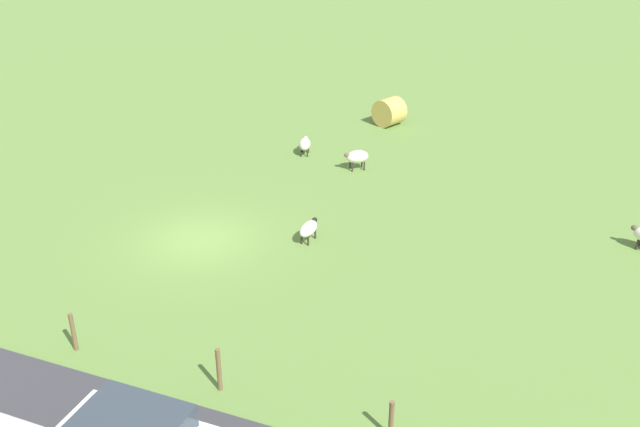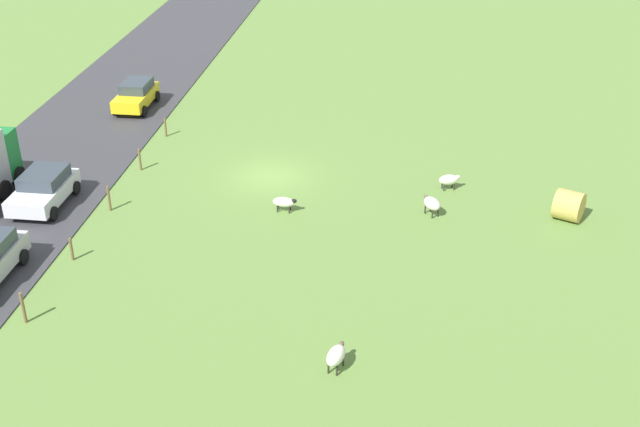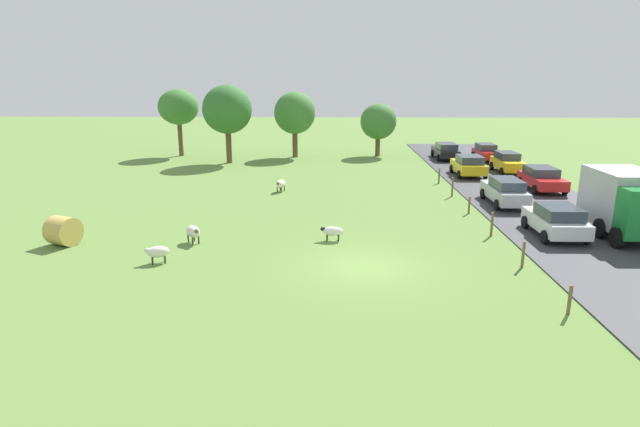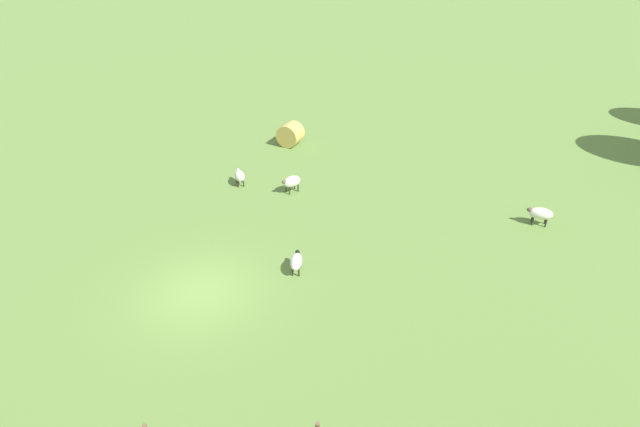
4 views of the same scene
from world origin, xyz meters
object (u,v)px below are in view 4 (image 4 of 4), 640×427
Objects in this scene: sheep_2 at (540,214)px; sheep_3 at (240,176)px; sheep_1 at (292,182)px; hay_bale_0 at (290,134)px; sheep_0 at (296,261)px.

sheep_3 is at bearing -105.45° from sheep_2.
hay_bale_0 is at bearing -176.39° from sheep_1.
sheep_3 is at bearing -106.36° from sheep_1.
sheep_1 is at bearing -175.53° from sheep_0.
sheep_0 is 11.37m from sheep_2.
sheep_2 is at bearing 74.55° from sheep_3.
hay_bale_0 is (-6.04, -0.38, 0.11)m from sheep_1.
sheep_0 is at bearing 23.59° from sheep_3.
sheep_2 is 14.58m from sheep_3.
sheep_1 is 6.05m from hay_bale_0.
hay_bale_0 reaches higher than sheep_3.
hay_bale_0 is (-12.67, -0.90, 0.21)m from sheep_0.
sheep_2 is 14.83m from hay_bale_0.
hay_bale_0 is at bearing -175.94° from sheep_0.
sheep_1 is (-6.63, -0.52, 0.10)m from sheep_0.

